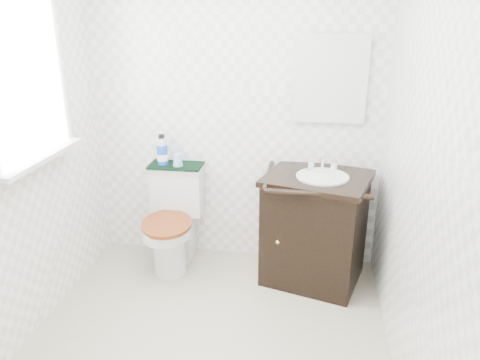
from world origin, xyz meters
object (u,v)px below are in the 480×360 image
(toilet, at_px, (174,224))
(trash_bin, at_px, (288,265))
(vanity, at_px, (315,226))
(mouthwash_bottle, at_px, (162,151))
(cup, at_px, (178,160))

(toilet, bearing_deg, trash_bin, -10.65)
(vanity, bearing_deg, mouthwash_bottle, 171.41)
(trash_bin, bearing_deg, cup, 163.44)
(mouthwash_bottle, bearing_deg, cup, -10.19)
(mouthwash_bottle, xyz_separation_m, cup, (0.13, -0.02, -0.06))
(vanity, height_order, mouthwash_bottle, mouthwash_bottle)
(toilet, xyz_separation_m, mouthwash_bottle, (-0.10, 0.11, 0.56))
(vanity, xyz_separation_m, mouthwash_bottle, (-1.19, 0.18, 0.46))
(vanity, relative_size, trash_bin, 3.18)
(toilet, bearing_deg, vanity, -3.47)
(vanity, xyz_separation_m, cup, (-1.06, 0.16, 0.40))
(toilet, height_order, trash_bin, toilet)
(cup, bearing_deg, toilet, -106.54)
(toilet, bearing_deg, cup, 73.46)
(vanity, height_order, trash_bin, vanity)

